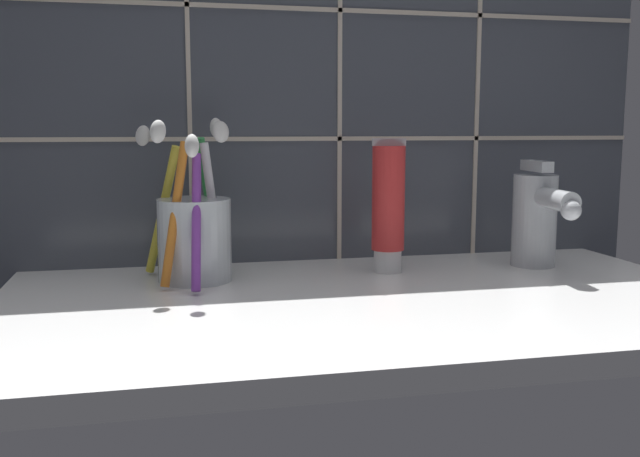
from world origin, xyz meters
The scene contains 5 objects.
sink_counter centered at (0.00, 0.00, 1.00)cm, with size 69.46×39.81×2.00cm, color white.
tile_wall_backsplash centered at (0.01, 20.15, 21.60)cm, with size 79.46×1.72×43.17cm.
toothbrush_cup centered at (-15.87, 10.54, 7.02)cm, with size 10.11×15.29×16.95cm.
toothpaste_tube centered at (4.97, 10.55, 9.22)cm, with size 3.74×3.56×14.55cm.
sink_faucet centered at (22.27, 9.46, 7.87)cm, with size 4.95×12.84×12.01cm.
Camera 1 is at (-19.22, -62.66, 17.67)cm, focal length 40.00 mm.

